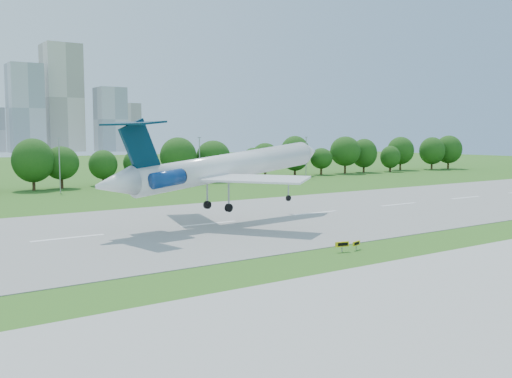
# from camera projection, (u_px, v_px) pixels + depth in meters

# --- Properties ---
(ground) EXTENTS (600.00, 600.00, 0.00)m
(ground) POSITION_uv_depth(u_px,v_px,m) (152.00, 282.00, 49.98)
(ground) COLOR #2D6219
(ground) RESTS_ON ground
(runway) EXTENTS (400.00, 45.00, 0.08)m
(runway) POSITION_uv_depth(u_px,v_px,m) (68.00, 238.00, 70.49)
(runway) COLOR gray
(runway) RESTS_ON ground
(taxiway) EXTENTS (400.00, 23.00, 0.08)m
(taxiway) POSITION_uv_depth(u_px,v_px,m) (273.00, 343.00, 35.21)
(taxiway) COLOR #ADADA8
(taxiway) RESTS_ON ground
(skyline) EXTENTS (127.00, 52.00, 80.00)m
(skyline) POSITION_uv_depth(u_px,v_px,m) (58.00, 111.00, 423.98)
(skyline) COLOR #B2B2B7
(skyline) RESTS_ON ground
(airliner) EXTENTS (41.26, 29.57, 12.96)m
(airliner) POSITION_uv_depth(u_px,v_px,m) (218.00, 167.00, 81.51)
(airliner) COLOR white
(airliner) RESTS_ON ground
(taxi_sign_centre) EXTENTS (1.63, 0.58, 1.15)m
(taxi_sign_centre) POSITION_uv_depth(u_px,v_px,m) (342.00, 244.00, 62.46)
(taxi_sign_centre) COLOR gray
(taxi_sign_centre) RESTS_ON ground
(taxi_sign_right) EXTENTS (1.40, 0.55, 0.99)m
(taxi_sign_right) POSITION_uv_depth(u_px,v_px,m) (356.00, 244.00, 63.59)
(taxi_sign_right) COLOR gray
(taxi_sign_right) RESTS_ON ground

